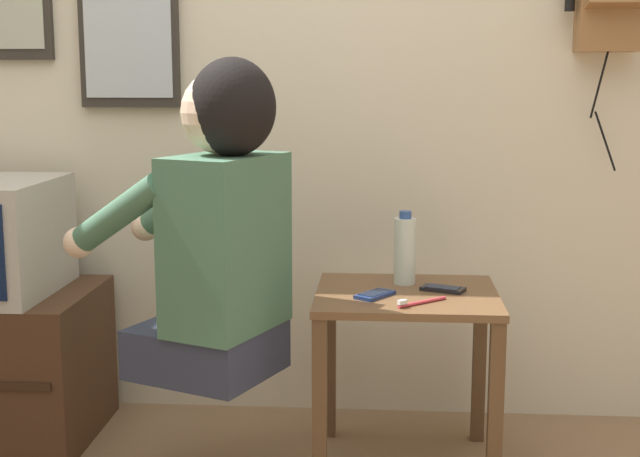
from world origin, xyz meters
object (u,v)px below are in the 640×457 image
(person, at_px, (217,222))
(wall_mirror, at_px, (128,9))
(cell_phone_held, at_px, (375,295))
(water_bottle, at_px, (405,250))
(toothbrush, at_px, (419,302))
(cell_phone_spare, at_px, (443,289))

(person, distance_m, wall_mirror, 0.93)
(wall_mirror, bearing_deg, person, -55.81)
(person, bearing_deg, cell_phone_held, -54.58)
(cell_phone_held, distance_m, water_bottle, 0.21)
(cell_phone_held, distance_m, toothbrush, 0.15)
(cell_phone_held, height_order, water_bottle, water_bottle)
(cell_phone_spare, bearing_deg, person, 128.43)
(water_bottle, bearing_deg, cell_phone_spare, -37.10)
(toothbrush, bearing_deg, cell_phone_spare, -65.08)
(person, xyz_separation_m, cell_phone_spare, (0.63, 0.18, -0.22))
(cell_phone_held, relative_size, water_bottle, 0.61)
(person, distance_m, cell_phone_held, 0.49)
(cell_phone_spare, bearing_deg, toothbrush, 177.83)
(cell_phone_held, bearing_deg, toothbrush, 1.84)
(cell_phone_spare, bearing_deg, cell_phone_held, 135.64)
(cell_phone_spare, bearing_deg, wall_mirror, 91.08)
(cell_phone_held, bearing_deg, wall_mirror, -175.38)
(person, distance_m, cell_phone_spare, 0.69)
(cell_phone_held, xyz_separation_m, toothbrush, (0.12, -0.08, 0.00))
(toothbrush, bearing_deg, water_bottle, -32.24)
(person, height_order, water_bottle, person)
(cell_phone_spare, height_order, water_bottle, water_bottle)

